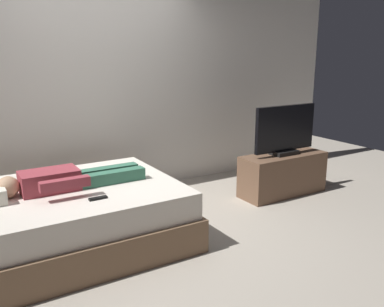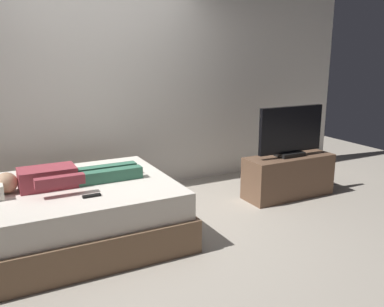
{
  "view_description": "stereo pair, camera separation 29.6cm",
  "coord_description": "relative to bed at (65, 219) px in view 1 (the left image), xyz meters",
  "views": [
    {
      "loc": [
        -1.54,
        -3.27,
        1.71
      ],
      "look_at": [
        0.6,
        0.22,
        0.69
      ],
      "focal_mm": 38.63,
      "sensor_mm": 36.0,
      "label": 1
    },
    {
      "loc": [
        -1.28,
        -3.42,
        1.71
      ],
      "look_at": [
        0.6,
        0.22,
        0.69
      ],
      "focal_mm": 38.63,
      "sensor_mm": 36.0,
      "label": 2
    }
  ],
  "objects": [
    {
      "name": "ground_plane",
      "position": [
        0.71,
        -0.22,
        -0.26
      ],
      "size": [
        10.0,
        10.0,
        0.0
      ],
      "primitive_type": "plane",
      "color": "#ADA393"
    },
    {
      "name": "back_wall",
      "position": [
        1.11,
        1.21,
        1.14
      ],
      "size": [
        6.4,
        0.1,
        2.8
      ],
      "primitive_type": "cube",
      "color": "silver",
      "rests_on": "ground"
    },
    {
      "name": "bed",
      "position": [
        0.0,
        0.0,
        0.0
      ],
      "size": [
        2.04,
        1.52,
        0.54
      ],
      "color": "brown",
      "rests_on": "ground"
    },
    {
      "name": "person",
      "position": [
        0.03,
        0.01,
        0.36
      ],
      "size": [
        1.26,
        0.46,
        0.18
      ],
      "color": "#993842",
      "rests_on": "bed"
    },
    {
      "name": "remote",
      "position": [
        0.18,
        -0.4,
        0.29
      ],
      "size": [
        0.15,
        0.04,
        0.02
      ],
      "primitive_type": "cube",
      "color": "black",
      "rests_on": "bed"
    },
    {
      "name": "tv_stand",
      "position": [
        2.64,
        0.04,
        -0.01
      ],
      "size": [
        1.1,
        0.4,
        0.5
      ],
      "primitive_type": "cube",
      "color": "brown",
      "rests_on": "ground"
    },
    {
      "name": "tv",
      "position": [
        2.64,
        0.04,
        0.52
      ],
      "size": [
        0.88,
        0.2,
        0.59
      ],
      "color": "black",
      "rests_on": "tv_stand"
    }
  ]
}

